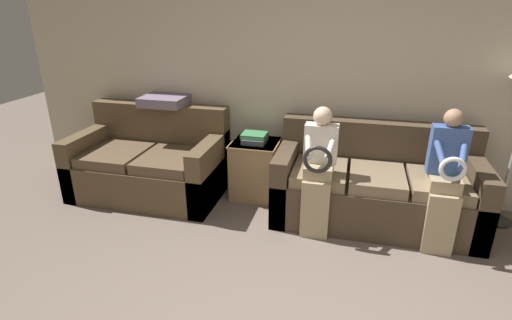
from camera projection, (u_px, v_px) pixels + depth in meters
wall_back at (342, 78)px, 4.05m from camera, size 7.23×0.06×2.55m
couch_main at (375, 188)px, 3.86m from camera, size 1.89×0.87×0.91m
couch_side at (151, 165)px, 4.40m from camera, size 1.58×0.92×0.94m
child_left_seated at (319, 167)px, 3.53m from camera, size 0.30×0.37×1.16m
child_right_seated at (445, 177)px, 3.30m from camera, size 0.29×0.37×1.21m
side_shelf at (255, 168)px, 4.33m from camera, size 0.50×0.49×0.62m
book_stack at (255, 138)px, 4.20m from camera, size 0.25×0.27×0.10m
throw_pillow at (166, 100)px, 4.42m from camera, size 0.48×0.48×0.10m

